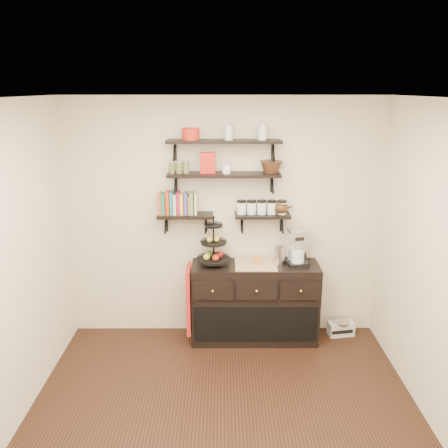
# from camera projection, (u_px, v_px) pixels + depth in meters

# --- Properties ---
(floor) EXTENTS (3.50, 3.50, 0.00)m
(floor) POSITION_uv_depth(u_px,v_px,m) (225.00, 429.00, 3.99)
(floor) COLOR black
(floor) RESTS_ON ground
(ceiling) EXTENTS (3.50, 3.50, 0.02)m
(ceiling) POSITION_uv_depth(u_px,v_px,m) (225.00, 99.00, 3.25)
(ceiling) COLOR white
(ceiling) RESTS_ON back_wall
(back_wall) EXTENTS (3.50, 0.02, 2.70)m
(back_wall) POSITION_uv_depth(u_px,v_px,m) (224.00, 220.00, 5.30)
(back_wall) COLOR beige
(back_wall) RESTS_ON ground
(shelf_top) EXTENTS (1.20, 0.27, 0.23)m
(shelf_top) POSITION_uv_depth(u_px,v_px,m) (224.00, 142.00, 4.93)
(shelf_top) COLOR black
(shelf_top) RESTS_ON back_wall
(shelf_mid) EXTENTS (1.20, 0.27, 0.23)m
(shelf_mid) POSITION_uv_depth(u_px,v_px,m) (224.00, 175.00, 5.03)
(shelf_mid) COLOR black
(shelf_mid) RESTS_ON back_wall
(shelf_low_left) EXTENTS (0.60, 0.25, 0.23)m
(shelf_low_left) POSITION_uv_depth(u_px,v_px,m) (185.00, 216.00, 5.16)
(shelf_low_left) COLOR black
(shelf_low_left) RESTS_ON back_wall
(shelf_low_right) EXTENTS (0.60, 0.25, 0.23)m
(shelf_low_right) POSITION_uv_depth(u_px,v_px,m) (262.00, 216.00, 5.17)
(shelf_low_right) COLOR black
(shelf_low_right) RESTS_ON back_wall
(cookbooks) EXTENTS (0.40, 0.15, 0.26)m
(cookbooks) POSITION_uv_depth(u_px,v_px,m) (179.00, 204.00, 5.12)
(cookbooks) COLOR #B54D24
(cookbooks) RESTS_ON shelf_low_left
(glass_canisters) EXTENTS (0.54, 0.10, 0.13)m
(glass_canisters) POSITION_uv_depth(u_px,v_px,m) (262.00, 208.00, 5.14)
(glass_canisters) COLOR silver
(glass_canisters) RESTS_ON shelf_low_right
(sideboard) EXTENTS (1.40, 0.50, 0.92)m
(sideboard) POSITION_uv_depth(u_px,v_px,m) (255.00, 302.00, 5.33)
(sideboard) COLOR black
(sideboard) RESTS_ON floor
(fruit_stand) EXTENTS (0.36, 0.36, 0.53)m
(fruit_stand) POSITION_uv_depth(u_px,v_px,m) (214.00, 249.00, 5.15)
(fruit_stand) COLOR black
(fruit_stand) RESTS_ON sideboard
(candle) EXTENTS (0.08, 0.08, 0.08)m
(candle) POSITION_uv_depth(u_px,v_px,m) (257.00, 260.00, 5.19)
(candle) COLOR #A96527
(candle) RESTS_ON sideboard
(coffee_maker) EXTENTS (0.26, 0.25, 0.41)m
(coffee_maker) POSITION_uv_depth(u_px,v_px,m) (297.00, 247.00, 5.18)
(coffee_maker) COLOR black
(coffee_maker) RESTS_ON sideboard
(thermal_carafe) EXTENTS (0.11, 0.11, 0.22)m
(thermal_carafe) POSITION_uv_depth(u_px,v_px,m) (280.00, 256.00, 5.15)
(thermal_carafe) COLOR silver
(thermal_carafe) RESTS_ON sideboard
(apron) EXTENTS (0.04, 0.32, 0.75)m
(apron) POSITION_uv_depth(u_px,v_px,m) (189.00, 299.00, 5.20)
(apron) COLOR #9E1113
(apron) RESTS_ON sideboard
(radio) EXTENTS (0.31, 0.22, 0.17)m
(radio) POSITION_uv_depth(u_px,v_px,m) (341.00, 328.00, 5.50)
(radio) COLOR silver
(radio) RESTS_ON floor
(recipe_box) EXTENTS (0.16, 0.07, 0.22)m
(recipe_box) POSITION_uv_depth(u_px,v_px,m) (208.00, 163.00, 4.99)
(recipe_box) COLOR red
(recipe_box) RESTS_ON shelf_mid
(walnut_bowl) EXTENTS (0.24, 0.24, 0.13)m
(walnut_bowl) POSITION_uv_depth(u_px,v_px,m) (271.00, 167.00, 5.00)
(walnut_bowl) COLOR black
(walnut_bowl) RESTS_ON shelf_mid
(ramekins) EXTENTS (0.09, 0.09, 0.10)m
(ramekins) POSITION_uv_depth(u_px,v_px,m) (227.00, 169.00, 5.01)
(ramekins) COLOR white
(ramekins) RESTS_ON shelf_mid
(teapot) EXTENTS (0.24, 0.20, 0.16)m
(teapot) POSITION_uv_depth(u_px,v_px,m) (281.00, 207.00, 5.14)
(teapot) COLOR #3A2311
(teapot) RESTS_ON shelf_low_right
(red_pot) EXTENTS (0.18, 0.18, 0.12)m
(red_pot) POSITION_uv_depth(u_px,v_px,m) (191.00, 134.00, 4.90)
(red_pot) COLOR red
(red_pot) RESTS_ON shelf_top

